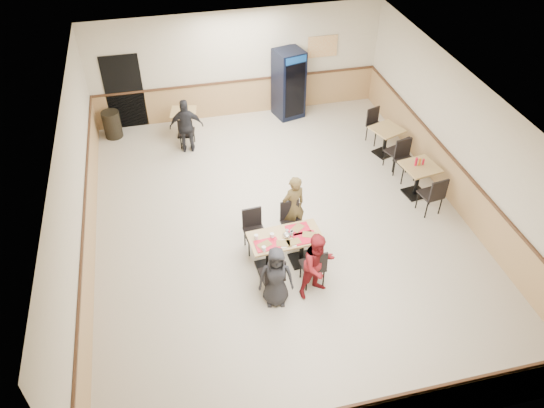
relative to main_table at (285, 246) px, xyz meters
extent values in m
plane|color=beige|center=(0.23, 1.19, -0.50)|extent=(10.00, 10.00, 0.00)
plane|color=silver|center=(0.23, 1.19, 2.50)|extent=(10.00, 10.00, 0.00)
plane|color=beige|center=(0.23, 6.19, 1.00)|extent=(8.00, 0.00, 8.00)
plane|color=beige|center=(0.23, -3.81, 1.00)|extent=(8.00, 0.00, 8.00)
plane|color=beige|center=(-3.77, 1.19, 1.00)|extent=(0.00, 10.00, 10.00)
plane|color=beige|center=(4.23, 1.19, 1.00)|extent=(0.00, 10.00, 10.00)
cube|color=tan|center=(0.23, 6.18, 0.00)|extent=(7.98, 0.03, 1.00)
cube|color=tan|center=(4.22, 1.19, 0.00)|extent=(0.03, 9.98, 1.00)
cube|color=#472B19|center=(0.23, 6.16, 0.53)|extent=(7.98, 0.04, 0.06)
cube|color=black|center=(-2.87, 6.17, 0.55)|extent=(1.00, 0.02, 2.10)
cube|color=orange|center=(2.63, 6.16, 1.30)|extent=(0.85, 0.02, 0.60)
cube|color=black|center=(-0.35, -0.02, -0.48)|extent=(0.48, 0.48, 0.04)
cylinder|color=black|center=(-0.35, -0.02, -0.12)|extent=(0.09, 0.09, 0.69)
cube|color=tan|center=(-0.35, -0.02, 0.23)|extent=(0.75, 0.75, 0.04)
cube|color=black|center=(0.35, 0.02, -0.48)|extent=(0.48, 0.48, 0.04)
cylinder|color=black|center=(0.35, 0.02, -0.12)|extent=(0.09, 0.09, 0.69)
cube|color=tan|center=(0.35, 0.02, 0.23)|extent=(0.75, 0.75, 0.04)
imported|color=black|center=(-0.40, -0.88, 0.15)|extent=(0.71, 0.53, 1.31)
imported|color=maroon|center=(0.40, -0.83, 0.21)|extent=(0.83, 0.73, 1.42)
imported|color=brown|center=(0.40, 0.88, 0.23)|extent=(0.61, 0.49, 1.47)
imported|color=black|center=(-1.41, 4.59, 0.23)|extent=(0.89, 0.44, 1.46)
cube|color=red|center=(0.36, -0.13, 0.26)|extent=(0.47, 0.36, 0.02)
cube|color=red|center=(0.29, 0.14, 0.26)|extent=(0.47, 0.36, 0.02)
cube|color=red|center=(-0.40, -0.15, 0.26)|extent=(0.47, 0.36, 0.02)
cylinder|color=white|center=(-0.09, -0.19, 0.26)|extent=(0.23, 0.23, 0.01)
cube|color=#B07444|center=(-0.09, -0.19, 0.27)|extent=(0.29, 0.22, 0.02)
cylinder|color=white|center=(0.11, -0.20, 0.26)|extent=(0.23, 0.23, 0.01)
cube|color=#B07444|center=(0.11, -0.20, 0.27)|extent=(0.28, 0.21, 0.02)
cylinder|color=white|center=(0.46, -0.07, 0.26)|extent=(0.23, 0.23, 0.01)
cube|color=#B07444|center=(0.46, -0.07, 0.27)|extent=(0.31, 0.26, 0.02)
cylinder|color=white|center=(-0.45, -0.15, 0.26)|extent=(0.23, 0.23, 0.01)
cube|color=#B07444|center=(-0.45, -0.15, 0.27)|extent=(0.31, 0.26, 0.02)
cylinder|color=white|center=(0.29, 0.17, 0.26)|extent=(0.23, 0.23, 0.01)
cube|color=#B07444|center=(0.29, 0.17, 0.27)|extent=(0.31, 0.30, 0.02)
cylinder|color=white|center=(-0.25, 0.04, 0.30)|extent=(0.08, 0.08, 0.10)
cylinder|color=white|center=(-0.56, 0.07, 0.30)|extent=(0.08, 0.08, 0.10)
cylinder|color=white|center=(-0.49, -0.28, 0.30)|extent=(0.08, 0.08, 0.10)
cylinder|color=silver|center=(0.12, 0.01, 0.31)|extent=(0.07, 0.07, 0.12)
cylinder|color=silver|center=(0.05, 0.05, 0.31)|extent=(0.07, 0.07, 0.12)
cylinder|color=silver|center=(0.13, -0.01, 0.31)|extent=(0.07, 0.07, 0.12)
ellipsoid|color=white|center=(0.02, -0.02, 0.31)|extent=(0.15, 0.15, 0.10)
cube|color=black|center=(3.55, 1.52, -0.48)|extent=(0.55, 0.55, 0.04)
cylinder|color=black|center=(3.55, 1.52, -0.10)|extent=(0.10, 0.10, 0.73)
cube|color=tan|center=(3.55, 1.52, 0.28)|extent=(0.85, 0.85, 0.04)
cube|color=black|center=(3.49, 3.27, -0.48)|extent=(0.57, 0.57, 0.04)
cylinder|color=black|center=(3.49, 3.27, -0.12)|extent=(0.09, 0.09, 0.68)
cube|color=tan|center=(3.49, 3.27, 0.23)|extent=(0.89, 0.89, 0.04)
cylinder|color=red|center=(3.45, 1.57, 0.40)|extent=(0.06, 0.06, 0.20)
cylinder|color=#C96D1A|center=(3.54, 1.57, 0.38)|extent=(0.06, 0.06, 0.17)
cylinder|color=red|center=(3.63, 1.57, 0.37)|extent=(0.05, 0.05, 0.14)
cube|color=black|center=(-1.41, 5.39, -0.48)|extent=(0.50, 0.50, 0.04)
cylinder|color=black|center=(-1.41, 5.39, -0.14)|extent=(0.09, 0.09, 0.64)
cube|color=tan|center=(-1.41, 5.39, 0.19)|extent=(0.77, 0.77, 0.04)
cube|color=black|center=(1.58, 5.79, 0.47)|extent=(0.89, 0.88, 1.94)
cube|color=black|center=(1.67, 5.44, 0.42)|extent=(0.58, 0.17, 1.53)
cube|color=navy|center=(1.68, 5.43, 1.31)|extent=(0.60, 0.17, 0.18)
cylinder|color=black|center=(-3.31, 5.74, -0.13)|extent=(0.47, 0.47, 0.74)
camera|label=1|loc=(-1.98, -7.24, 7.23)|focal=35.00mm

